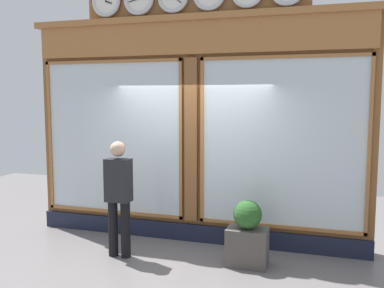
# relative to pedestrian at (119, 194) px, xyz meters

# --- Properties ---
(shop_facade) EXTENTS (5.55, 0.42, 4.18)m
(shop_facade) POSITION_rel_pedestrian_xyz_m (-0.81, -1.08, 0.93)
(shop_facade) COLOR brown
(shop_facade) RESTS_ON ground_plane
(pedestrian) EXTENTS (0.36, 0.22, 1.69)m
(pedestrian) POSITION_rel_pedestrian_xyz_m (0.00, 0.00, 0.00)
(pedestrian) COLOR black
(pedestrian) RESTS_ON ground_plane
(planter_box) EXTENTS (0.56, 0.36, 0.52)m
(planter_box) POSITION_rel_pedestrian_xyz_m (-1.83, -0.22, -0.67)
(planter_box) COLOR #4C4742
(planter_box) RESTS_ON ground_plane
(planter_shrub) EXTENTS (0.39, 0.39, 0.39)m
(planter_shrub) POSITION_rel_pedestrian_xyz_m (-1.83, -0.22, -0.21)
(planter_shrub) COLOR #285623
(planter_shrub) RESTS_ON planter_box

